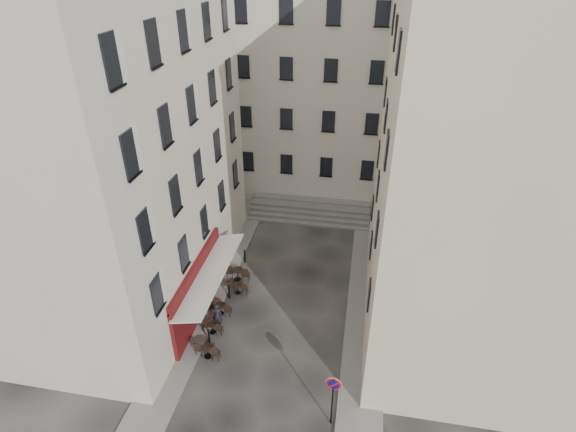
% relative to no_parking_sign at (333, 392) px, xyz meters
% --- Properties ---
extents(ground, '(90.00, 90.00, 0.00)m').
position_rel_no_parking_sign_xyz_m(ground, '(-3.30, 4.39, -1.99)').
color(ground, black).
rests_on(ground, ground).
extents(sidewalk_left, '(2.00, 22.00, 0.12)m').
position_rel_no_parking_sign_xyz_m(sidewalk_left, '(-7.80, 8.39, -1.93)').
color(sidewalk_left, slate).
rests_on(sidewalk_left, ground).
extents(sidewalk_right, '(2.00, 18.00, 0.12)m').
position_rel_no_parking_sign_xyz_m(sidewalk_right, '(1.20, 7.39, -1.93)').
color(sidewalk_right, slate).
rests_on(sidewalk_right, ground).
extents(building_left, '(12.20, 16.20, 20.60)m').
position_rel_no_parking_sign_xyz_m(building_left, '(-13.80, 7.39, 8.32)').
color(building_left, beige).
rests_on(building_left, ground).
extents(building_right, '(12.20, 14.20, 18.60)m').
position_rel_no_parking_sign_xyz_m(building_right, '(7.20, 7.89, 7.32)').
color(building_right, '#C5B192').
rests_on(building_right, ground).
extents(building_back, '(18.20, 10.20, 18.60)m').
position_rel_no_parking_sign_xyz_m(building_back, '(-4.30, 23.39, 7.32)').
color(building_back, beige).
rests_on(building_back, ground).
extents(cafe_storefront, '(1.74, 7.30, 3.50)m').
position_rel_no_parking_sign_xyz_m(cafe_storefront, '(-7.62, 5.39, -0.12)').
color(cafe_storefront, '#4A0D0A').
rests_on(cafe_storefront, ground).
extents(stone_steps, '(9.00, 3.15, 0.80)m').
position_rel_no_parking_sign_xyz_m(stone_steps, '(-3.30, 16.96, -1.59)').
color(stone_steps, '#5C5957').
rests_on(stone_steps, ground).
extents(bollard_near, '(0.12, 0.12, 0.98)m').
position_rel_no_parking_sign_xyz_m(bollard_near, '(-6.55, 3.39, -1.47)').
color(bollard_near, black).
rests_on(bollard_near, ground).
extents(bollard_mid, '(0.12, 0.12, 0.98)m').
position_rel_no_parking_sign_xyz_m(bollard_mid, '(-6.55, 6.89, -1.47)').
color(bollard_mid, black).
rests_on(bollard_mid, ground).
extents(bollard_far, '(0.12, 0.12, 0.98)m').
position_rel_no_parking_sign_xyz_m(bollard_far, '(-6.55, 10.39, -1.47)').
color(bollard_far, black).
rests_on(bollard_far, ground).
extents(no_parking_sign, '(0.64, 0.13, 2.81)m').
position_rel_no_parking_sign_xyz_m(no_parking_sign, '(0.00, 0.00, 0.00)').
color(no_parking_sign, black).
rests_on(no_parking_sign, ground).
extents(bistro_table_a, '(1.26, 0.59, 0.89)m').
position_rel_no_parking_sign_xyz_m(bistro_table_a, '(-6.33, 2.53, -1.54)').
color(bistro_table_a, black).
rests_on(bistro_table_a, ground).
extents(bistro_table_b, '(1.14, 0.53, 0.80)m').
position_rel_no_parking_sign_xyz_m(bistro_table_b, '(-6.63, 4.14, -1.58)').
color(bistro_table_b, black).
rests_on(bistro_table_b, ground).
extents(bistro_table_c, '(1.21, 0.57, 0.85)m').
position_rel_no_parking_sign_xyz_m(bistro_table_c, '(-6.63, 5.58, -1.56)').
color(bistro_table_c, black).
rests_on(bistro_table_c, ground).
extents(bistro_table_d, '(1.19, 0.56, 0.84)m').
position_rel_no_parking_sign_xyz_m(bistro_table_d, '(-6.17, 7.42, -1.57)').
color(bistro_table_d, black).
rests_on(bistro_table_d, ground).
extents(bistro_table_e, '(1.43, 0.67, 1.00)m').
position_rel_no_parking_sign_xyz_m(bistro_table_e, '(-6.50, 8.63, -1.48)').
color(bistro_table_e, black).
rests_on(bistro_table_e, ground).
extents(pedestrian, '(0.57, 0.38, 1.55)m').
position_rel_no_parking_sign_xyz_m(pedestrian, '(-6.50, 4.64, -1.22)').
color(pedestrian, black).
rests_on(pedestrian, ground).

